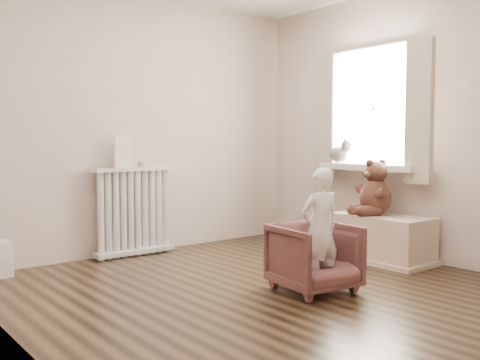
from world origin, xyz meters
TOP-DOWN VIEW (x-y plane):
  - floor at (0.00, 0.00)m, footprint 3.60×3.60m
  - back_wall at (0.00, 1.80)m, footprint 3.60×0.02m
  - left_wall at (-1.80, 0.00)m, footprint 0.02×3.60m
  - right_wall at (1.80, 0.00)m, footprint 0.02×3.60m
  - window at (1.76, 0.30)m, footprint 0.03×0.90m
  - window_sill at (1.67, 0.30)m, footprint 0.22×1.10m
  - curtain_left at (1.65, -0.27)m, footprint 0.06×0.26m
  - curtain_right at (1.65, 0.87)m, footprint 0.06×0.26m
  - radiator at (-0.20, 1.68)m, footprint 0.83×0.16m
  - paper_doll at (-0.30, 1.68)m, footprint 0.19×0.02m
  - tin_a at (-0.11, 1.68)m, footprint 0.09×0.09m
  - armchair at (0.26, -0.31)m, footprint 0.62×0.63m
  - child at (0.26, -0.36)m, footprint 0.36×0.26m
  - toy_bench at (1.52, 0.02)m, footprint 0.48×0.91m
  - teddy_bear at (1.52, 0.09)m, footprint 0.51×0.45m
  - plush_cat at (1.66, 0.67)m, footprint 0.28×0.34m

SIDE VIEW (x-z plane):
  - floor at x=0.00m, z-range -0.01..0.01m
  - toy_bench at x=1.52m, z-range -0.01..0.41m
  - armchair at x=0.26m, z-range 0.00..0.51m
  - radiator at x=-0.20m, z-range -0.05..0.83m
  - child at x=0.26m, z-range 0.02..0.93m
  - teddy_bear at x=1.52m, z-range 0.41..0.93m
  - window_sill at x=1.67m, z-range 0.84..0.90m
  - tin_a at x=-0.11m, z-range 0.87..0.92m
  - plush_cat at x=1.66m, z-range 0.88..1.12m
  - paper_doll at x=-0.30m, z-range 0.87..1.18m
  - back_wall at x=0.00m, z-range 0.00..2.60m
  - left_wall at x=-1.80m, z-range 0.00..2.60m
  - right_wall at x=1.80m, z-range 0.00..2.60m
  - curtain_left at x=1.65m, z-range 0.74..2.04m
  - curtain_right at x=1.65m, z-range 0.74..2.04m
  - window at x=1.76m, z-range 0.90..2.00m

